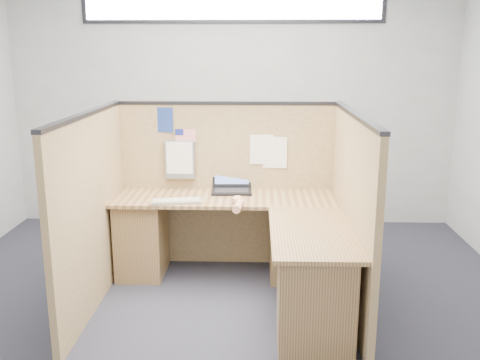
{
  "coord_description": "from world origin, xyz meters",
  "views": [
    {
      "loc": [
        0.28,
        -3.81,
        1.98
      ],
      "look_at": [
        0.14,
        0.5,
        0.93
      ],
      "focal_mm": 40.0,
      "sensor_mm": 36.0,
      "label": 1
    }
  ],
  "objects_px": {
    "l_desk": "(245,250)",
    "keyboard": "(177,201)",
    "mouse": "(238,201)",
    "laptop": "(232,184)"
  },
  "relations": [
    {
      "from": "keyboard",
      "to": "mouse",
      "type": "xyz_separation_m",
      "value": [
        0.51,
        0.0,
        0.01
      ]
    },
    {
      "from": "keyboard",
      "to": "mouse",
      "type": "relative_size",
      "value": 4.55
    },
    {
      "from": "mouse",
      "to": "l_desk",
      "type": "bearing_deg",
      "value": -70.47
    },
    {
      "from": "keyboard",
      "to": "mouse",
      "type": "distance_m",
      "value": 0.51
    },
    {
      "from": "l_desk",
      "to": "keyboard",
      "type": "distance_m",
      "value": 0.7
    },
    {
      "from": "l_desk",
      "to": "keyboard",
      "type": "xyz_separation_m",
      "value": [
        -0.58,
        0.19,
        0.35
      ]
    },
    {
      "from": "l_desk",
      "to": "keyboard",
      "type": "relative_size",
      "value": 4.35
    },
    {
      "from": "l_desk",
      "to": "mouse",
      "type": "relative_size",
      "value": 19.78
    },
    {
      "from": "keyboard",
      "to": "mouse",
      "type": "bearing_deg",
      "value": -9.56
    },
    {
      "from": "l_desk",
      "to": "laptop",
      "type": "distance_m",
      "value": 0.75
    }
  ]
}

